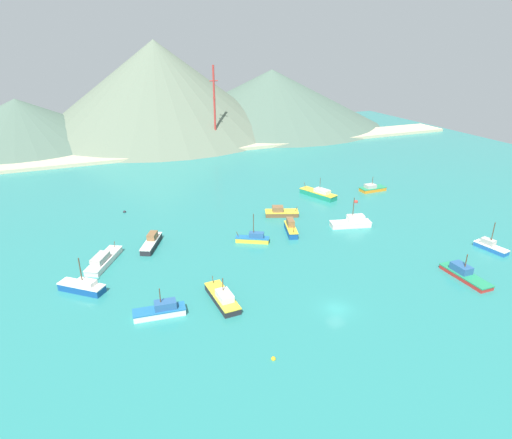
% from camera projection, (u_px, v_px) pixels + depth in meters
% --- Properties ---
extents(ground, '(260.00, 280.00, 0.50)m').
position_uv_depth(ground, '(263.00, 238.00, 96.21)').
color(ground, teal).
extents(fishing_boat_0, '(8.31, 3.31, 4.81)m').
position_uv_depth(fishing_boat_0, '(161.00, 310.00, 68.58)').
color(fishing_boat_0, silver).
rests_on(fishing_boat_0, ground).
extents(fishing_boat_1, '(6.64, 11.30, 5.44)m').
position_uv_depth(fishing_boat_1, '(319.00, 194.00, 119.75)').
color(fishing_boat_1, '#198466').
rests_on(fishing_boat_1, ground).
extents(fishing_boat_2, '(3.29, 9.90, 4.62)m').
position_uv_depth(fishing_boat_2, '(223.00, 298.00, 71.99)').
color(fishing_boat_2, '#232328').
rests_on(fishing_boat_2, ground).
extents(fishing_boat_3, '(8.67, 5.87, 2.36)m').
position_uv_depth(fishing_boat_3, '(281.00, 212.00, 107.25)').
color(fishing_boat_3, brown).
rests_on(fishing_boat_3, ground).
extents(fishing_boat_4, '(7.46, 3.13, 4.23)m').
position_uv_depth(fishing_boat_4, '(372.00, 188.00, 124.47)').
color(fishing_boat_4, orange).
rests_on(fishing_boat_4, ground).
extents(fishing_boat_5, '(7.86, 7.25, 6.43)m').
position_uv_depth(fishing_boat_5, '(82.00, 287.00, 75.05)').
color(fishing_boat_5, '#14478C').
rests_on(fishing_boat_5, ground).
extents(fishing_boat_6, '(9.71, 5.06, 7.01)m').
position_uv_depth(fishing_boat_6, '(352.00, 222.00, 100.93)').
color(fishing_boat_6, silver).
rests_on(fishing_boat_6, ground).
extents(fishing_boat_7, '(3.15, 6.99, 6.05)m').
position_uv_depth(fishing_boat_7, '(490.00, 246.00, 89.82)').
color(fishing_boat_7, '#1E5BA8').
rests_on(fishing_boat_7, ground).
extents(fishing_boat_8, '(3.05, 10.04, 4.68)m').
position_uv_depth(fishing_boat_8, '(464.00, 274.00, 79.35)').
color(fishing_boat_8, red).
rests_on(fishing_boat_8, ground).
extents(fishing_boat_10, '(7.92, 10.98, 2.31)m').
position_uv_depth(fishing_boat_10, '(103.00, 260.00, 84.16)').
color(fishing_boat_10, silver).
rests_on(fishing_boat_10, ground).
extents(fishing_boat_11, '(4.07, 7.74, 3.07)m').
position_uv_depth(fishing_boat_11, '(291.00, 228.00, 97.72)').
color(fishing_boat_11, '#14478C').
rests_on(fishing_boat_11, ground).
extents(fishing_boat_12, '(5.98, 9.11, 2.59)m').
position_uv_depth(fishing_boat_12, '(152.00, 242.00, 91.39)').
color(fishing_boat_12, '#232328').
rests_on(fishing_boat_12, ground).
extents(fishing_boat_13, '(7.15, 5.08, 6.45)m').
position_uv_depth(fishing_boat_13, '(253.00, 238.00, 93.20)').
color(fishing_boat_13, gold).
rests_on(fishing_boat_13, ground).
extents(buoy_0, '(1.01, 1.01, 1.01)m').
position_uv_depth(buoy_0, '(356.00, 202.00, 115.99)').
color(buoy_0, red).
rests_on(buoy_0, ground).
extents(buoy_1, '(0.74, 0.74, 0.74)m').
position_uv_depth(buoy_1, '(125.00, 212.00, 109.38)').
color(buoy_1, '#232328').
rests_on(buoy_1, ground).
extents(buoy_2, '(0.64, 0.64, 0.64)m').
position_uv_depth(buoy_2, '(273.00, 359.00, 59.38)').
color(buoy_2, gold).
rests_on(buoy_2, ground).
extents(beach_strip, '(247.00, 14.90, 1.20)m').
position_uv_depth(beach_strip, '(177.00, 151.00, 166.64)').
color(beach_strip, '#C6B793').
rests_on(beach_strip, ground).
extents(hill_west, '(80.62, 80.62, 18.05)m').
position_uv_depth(hill_west, '(19.00, 122.00, 176.53)').
color(hill_west, '#4C6656').
rests_on(hill_west, ground).
extents(hill_central, '(108.73, 108.73, 39.67)m').
position_uv_depth(hill_central, '(157.00, 87.00, 195.09)').
color(hill_central, '#60705B').
rests_on(hill_central, ground).
extents(hill_east, '(107.87, 107.87, 26.05)m').
position_uv_depth(hill_east, '(272.00, 97.00, 218.08)').
color(hill_east, '#4C6656').
rests_on(hill_east, ground).
extents(radio_tower, '(3.11, 2.49, 31.11)m').
position_uv_depth(radio_tower, '(215.00, 107.00, 165.88)').
color(radio_tower, '#B7332D').
rests_on(radio_tower, ground).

